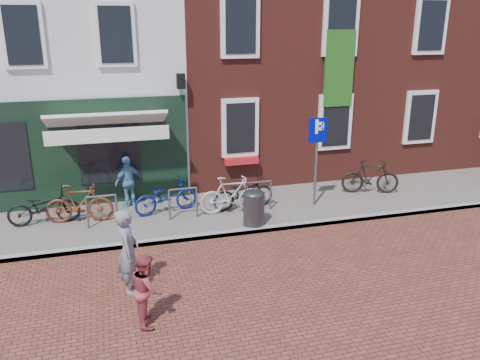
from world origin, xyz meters
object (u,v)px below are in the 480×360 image
object	(u,v)px
bicycle_4	(243,193)
litter_bin	(254,206)
bicycle_2	(166,196)
bicycle_3	(231,195)
bicycle_0	(44,207)
boy	(147,289)
cafe_person	(128,181)
parking_sign	(317,146)
woman	(128,251)
bicycle_1	(79,203)
bicycle_5	(370,177)

from	to	relation	value
bicycle_4	litter_bin	bearing A→B (deg)	169.88
bicycle_2	bicycle_3	bearing A→B (deg)	-119.50
bicycle_0	bicycle_4	world-z (taller)	same
boy	bicycle_4	size ratio (longest dim) A/B	0.74
boy	cafe_person	bearing A→B (deg)	1.01
parking_sign	boy	xyz separation A→B (m)	(-4.94, -4.21, -1.14)
woman	boy	bearing A→B (deg)	-161.91
litter_bin	bicycle_0	size ratio (longest dim) A/B	0.57
boy	bicycle_2	world-z (taller)	boy
boy	bicycle_1	bearing A→B (deg)	16.13
cafe_person	bicycle_2	bearing A→B (deg)	110.54
bicycle_1	bicycle_3	distance (m)	3.84
litter_bin	bicycle_5	world-z (taller)	bicycle_5
boy	bicycle_1	distance (m)	4.84
litter_bin	cafe_person	size ratio (longest dim) A/B	0.70
boy	bicycle_4	bearing A→B (deg)	-32.23
bicycle_3	bicycle_1	bearing A→B (deg)	86.60
woman	boy	xyz separation A→B (m)	(0.23, -1.16, -0.19)
litter_bin	bicycle_2	world-z (taller)	litter_bin
cafe_person	litter_bin	bearing A→B (deg)	113.67
boy	bicycle_5	size ratio (longest dim) A/B	0.77
litter_bin	bicycle_0	xyz separation A→B (m)	(-5.00, 1.45, -0.05)
bicycle_1	bicycle_5	distance (m)	8.13
bicycle_3	bicycle_4	distance (m)	0.45
bicycle_2	bicycle_3	size ratio (longest dim) A/B	1.03
litter_bin	woman	bearing A→B (deg)	-145.29
parking_sign	bicycle_4	world-z (taller)	parking_sign
cafe_person	bicycle_1	xyz separation A→B (m)	(-1.27, -0.83, -0.20)
bicycle_2	bicycle_5	bearing A→B (deg)	-103.74
woman	bicycle_4	distance (m)	4.62
bicycle_4	woman	bearing A→B (deg)	128.66
bicycle_2	bicycle_4	world-z (taller)	same
parking_sign	litter_bin	bearing A→B (deg)	-156.82
parking_sign	bicycle_3	size ratio (longest dim) A/B	1.46
bicycle_0	bicycle_5	size ratio (longest dim) A/B	1.03
woman	bicycle_4	xyz separation A→B (m)	(3.21, 3.32, -0.28)
litter_bin	bicycle_4	xyz separation A→B (m)	(0.06, 1.13, -0.05)
parking_sign	bicycle_1	distance (m)	6.30
bicycle_1	boy	bearing A→B (deg)	-157.78
litter_bin	boy	distance (m)	4.44
bicycle_0	bicycle_4	size ratio (longest dim) A/B	1.00
litter_bin	bicycle_4	bearing A→B (deg)	87.18
parking_sign	bicycle_3	xyz separation A→B (m)	(-2.35, 0.06, -1.18)
cafe_person	bicycle_1	world-z (taller)	cafe_person
litter_bin	cafe_person	xyz separation A→B (m)	(-2.88, 2.17, 0.20)
litter_bin	bicycle_5	xyz separation A→B (m)	(3.98, 1.33, -0.00)
litter_bin	bicycle_1	bearing A→B (deg)	162.13
boy	litter_bin	bearing A→B (deg)	-39.75
bicycle_0	bicycle_4	bearing A→B (deg)	-95.43
bicycle_3	bicycle_0	bearing A→B (deg)	86.35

